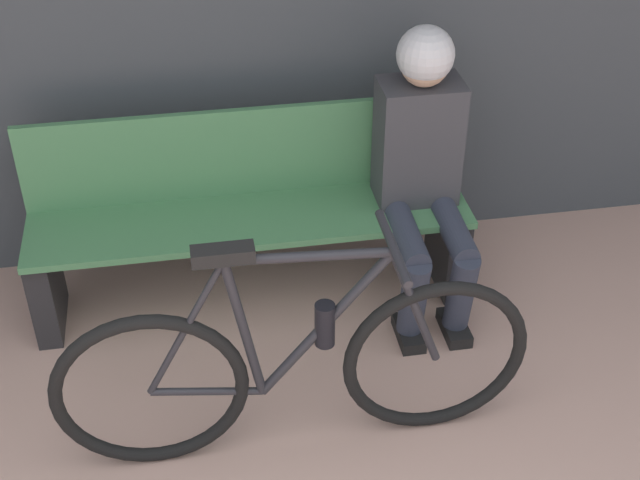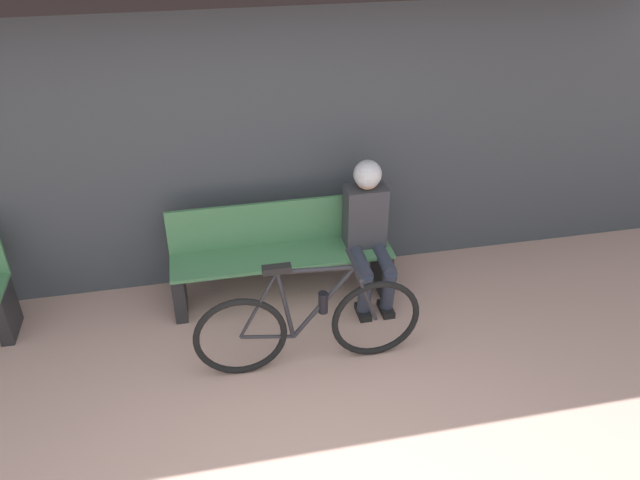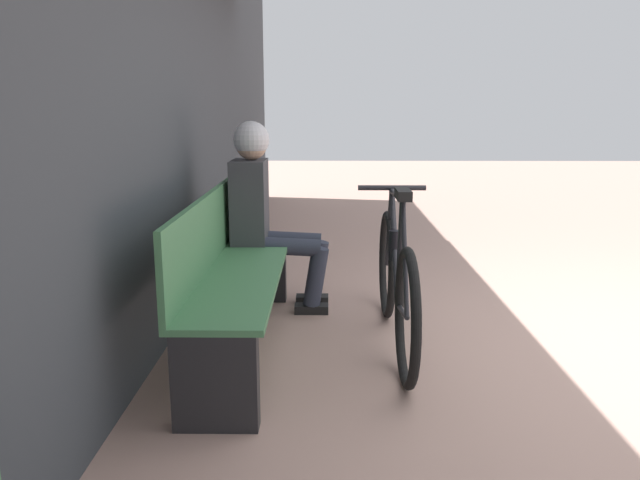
{
  "view_description": "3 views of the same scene",
  "coord_description": "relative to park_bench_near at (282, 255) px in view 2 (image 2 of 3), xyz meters",
  "views": [
    {
      "loc": [
        -0.06,
        -0.83,
        2.54
      ],
      "look_at": [
        0.39,
        1.81,
        0.62
      ],
      "focal_mm": 50.0,
      "sensor_mm": 36.0,
      "label": 1
    },
    {
      "loc": [
        -0.41,
        -2.08,
        3.29
      ],
      "look_at": [
        0.38,
        1.73,
        0.89
      ],
      "focal_mm": 35.0,
      "sensor_mm": 36.0,
      "label": 2
    },
    {
      "loc": [
        -3.1,
        1.8,
        1.34
      ],
      "look_at": [
        0.37,
        1.83,
        0.58
      ],
      "focal_mm": 35.0,
      "sensor_mm": 36.0,
      "label": 3
    }
  ],
  "objects": [
    {
      "name": "storefront_wall",
      "position": [
        -0.17,
        0.42,
        1.25
      ],
      "size": [
        12.0,
        0.56,
        3.2
      ],
      "color": "#3D4247",
      "rests_on": "ground_plane"
    },
    {
      "name": "park_bench_near",
      "position": [
        0.0,
        0.0,
        0.0
      ],
      "size": [
        1.85,
        0.42,
        0.85
      ],
      "color": "#477F51",
      "rests_on": "ground_plane"
    },
    {
      "name": "bicycle",
      "position": [
        0.07,
        -0.9,
        -0.04
      ],
      "size": [
        1.69,
        0.4,
        0.92
      ],
      "color": "black",
      "rests_on": "ground_plane"
    },
    {
      "name": "person_seated",
      "position": [
        0.72,
        -0.11,
        0.3
      ],
      "size": [
        0.34,
        0.63,
        1.23
      ],
      "color": "#2D3342",
      "rests_on": "ground_plane"
    }
  ]
}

